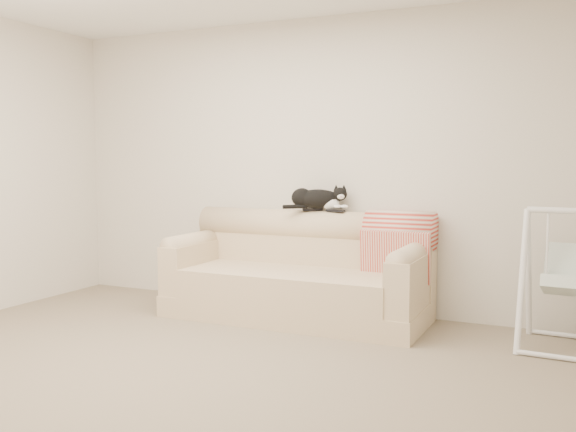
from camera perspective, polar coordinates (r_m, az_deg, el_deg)
The scene contains 8 objects.
ground_plane at distance 4.24m, azimuth -8.60°, elevation -13.50°, with size 5.00×5.00×0.00m, color #6F614F.
room_shell at distance 4.03m, azimuth -8.89°, elevation 7.57°, with size 5.04×4.04×2.60m.
sofa at distance 5.52m, azimuth 1.00°, elevation -5.36°, with size 2.20×0.93×0.90m.
remote_a at distance 5.66m, azimuth 2.19°, elevation 0.60°, with size 0.18×0.14×0.03m.
remote_b at distance 5.55m, azimuth 4.25°, elevation 0.49°, with size 0.18×0.08×0.02m.
tuxedo_cat at distance 5.62m, azimuth 2.64°, elevation 1.55°, with size 0.54×0.38×0.22m.
throw_blanket at distance 5.41m, azimuth 9.91°, elevation -1.63°, with size 0.57×0.38×0.58m.
baby_swing at distance 4.96m, azimuth 23.63°, elevation -5.14°, with size 0.65×0.69×1.02m.
Camera 1 is at (2.23, -3.35, 1.34)m, focal length 40.00 mm.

